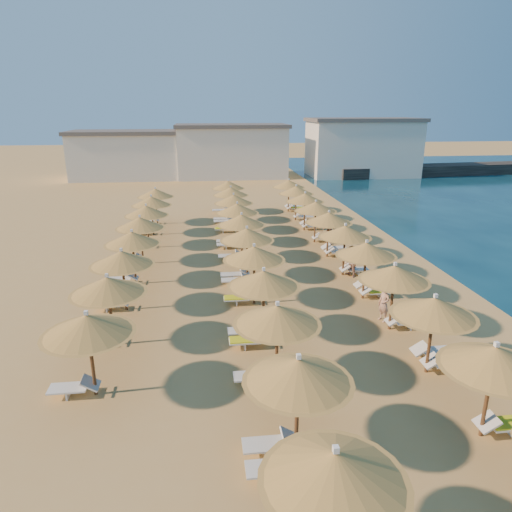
{
  "coord_description": "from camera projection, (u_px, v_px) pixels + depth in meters",
  "views": [
    {
      "loc": [
        -4.32,
        -20.79,
        9.41
      ],
      "look_at": [
        -1.38,
        4.0,
        1.3
      ],
      "focal_mm": 32.0,
      "sensor_mm": 36.0,
      "label": 1
    }
  ],
  "objects": [
    {
      "name": "ground",
      "position": [
        292.0,
        304.0,
        23.02
      ],
      "size": [
        220.0,
        220.0,
        0.0
      ],
      "primitive_type": "plane",
      "color": "tan",
      "rests_on": "ground"
    },
    {
      "name": "jetty",
      "position": [
        433.0,
        170.0,
        66.97
      ],
      "size": [
        30.25,
        7.12,
        1.5
      ],
      "primitive_type": "cube",
      "rotation": [
        0.0,
        0.0,
        0.1
      ],
      "color": "black",
      "rests_on": "ground"
    },
    {
      "name": "parasol_row_west",
      "position": [
        247.0,
        235.0,
        25.58
      ],
      "size": [
        3.1,
        38.15,
        3.15
      ],
      "color": "brown",
      "rests_on": "ground"
    },
    {
      "name": "beachgoer_b",
      "position": [
        352.0,
        262.0,
        26.46
      ],
      "size": [
        0.99,
        1.1,
        1.85
      ],
      "primitive_type": "imported",
      "rotation": [
        0.0,
        0.0,
        -1.18
      ],
      "color": "tan",
      "rests_on": "ground"
    },
    {
      "name": "parasol_row_inland",
      "position": [
        136.0,
        231.0,
        26.53
      ],
      "size": [
        3.1,
        27.64,
        3.15
      ],
      "color": "brown",
      "rests_on": "ground"
    },
    {
      "name": "loungers",
      "position": [
        264.0,
        271.0,
        26.63
      ],
      "size": [
        15.06,
        36.61,
        0.66
      ],
      "color": "white",
      "rests_on": "ground"
    },
    {
      "name": "beachgoer_a",
      "position": [
        384.0,
        304.0,
        20.93
      ],
      "size": [
        0.61,
        0.73,
        1.72
      ],
      "primitive_type": "imported",
      "rotation": [
        0.0,
        0.0,
        -1.21
      ],
      "color": "tan",
      "rests_on": "ground"
    },
    {
      "name": "parasol_row_east",
      "position": [
        345.0,
        232.0,
        26.21
      ],
      "size": [
        3.1,
        38.15,
        3.15
      ],
      "color": "brown",
      "rests_on": "ground"
    },
    {
      "name": "beachgoer_c",
      "position": [
        329.0,
        232.0,
        32.81
      ],
      "size": [
        1.16,
        0.88,
        1.83
      ],
      "primitive_type": "imported",
      "rotation": [
        0.0,
        0.0,
        -0.47
      ],
      "color": "tan",
      "rests_on": "ground"
    },
    {
      "name": "hotel_blocks",
      "position": [
        251.0,
        150.0,
        64.66
      ],
      "size": [
        48.7,
        10.0,
        8.1
      ],
      "color": "silver",
      "rests_on": "ground"
    }
  ]
}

